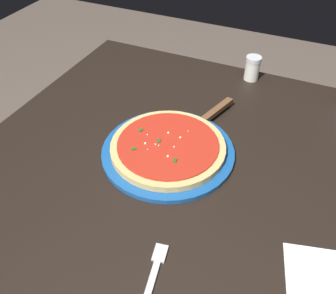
{
  "coord_description": "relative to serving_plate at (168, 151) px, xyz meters",
  "views": [
    {
      "loc": [
        -0.57,
        -0.25,
        1.36
      ],
      "look_at": [
        0.02,
        0.02,
        0.78
      ],
      "focal_mm": 39.25,
      "sensor_mm": 36.0,
      "label": 1
    }
  ],
  "objects": [
    {
      "name": "fork",
      "position": [
        -0.32,
        -0.11,
        -0.0
      ],
      "size": [
        0.19,
        0.05,
        0.0
      ],
      "color": "silver",
      "rests_on": "restaurant_table"
    },
    {
      "name": "napkin_loose_left",
      "position": [
        -0.18,
        -0.39,
        -0.0
      ],
      "size": [
        0.16,
        0.18,
        0.0
      ],
      "primitive_type": "cube",
      "rotation": [
        0.0,
        0.0,
        0.25
      ],
      "color": "white",
      "rests_on": "restaurant_table"
    },
    {
      "name": "parmesan_shaker",
      "position": [
        0.42,
        -0.09,
        0.03
      ],
      "size": [
        0.05,
        0.05,
        0.07
      ],
      "color": "silver",
      "rests_on": "restaurant_table"
    },
    {
      "name": "pizza_server",
      "position": [
        0.15,
        -0.05,
        0.01
      ],
      "size": [
        0.22,
        0.11,
        0.01
      ],
      "color": "silver",
      "rests_on": "serving_plate"
    },
    {
      "name": "serving_plate",
      "position": [
        0.0,
        0.0,
        0.0
      ],
      "size": [
        0.32,
        0.32,
        0.01
      ],
      "primitive_type": "cylinder",
      "color": "#195199",
      "rests_on": "restaurant_table"
    },
    {
      "name": "restaurant_table",
      "position": [
        -0.02,
        -0.02,
        -0.14
      ],
      "size": [
        0.97,
        0.94,
        0.76
      ],
      "color": "black",
      "rests_on": "ground_plane"
    },
    {
      "name": "pizza",
      "position": [
        -0.0,
        0.0,
        0.02
      ],
      "size": [
        0.27,
        0.27,
        0.02
      ],
      "color": "#DBB26B",
      "rests_on": "serving_plate"
    }
  ]
}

